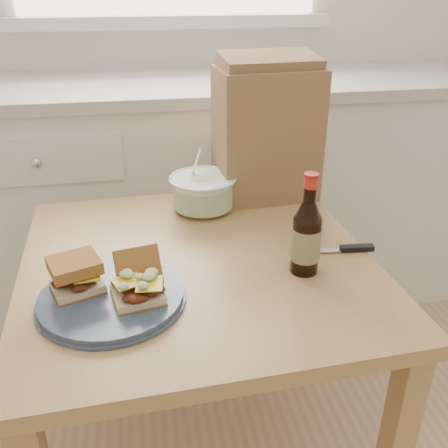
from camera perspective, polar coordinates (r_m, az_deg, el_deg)
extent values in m
cube|color=white|center=(2.11, -4.64, 2.96)|extent=(2.40, 0.60, 0.90)
cube|color=beige|center=(1.97, -5.16, 15.55)|extent=(2.50, 0.64, 0.04)
cube|color=tan|center=(1.21, -3.00, -4.71)|extent=(0.86, 0.86, 0.04)
cube|color=tan|center=(1.71, -17.33, -9.51)|extent=(0.06, 0.06, 0.65)
cube|color=tan|center=(1.77, 6.96, -6.77)|extent=(0.06, 0.06, 0.65)
cylinder|color=#3A4A5E|center=(1.07, -12.74, -8.23)|extent=(0.30, 0.30, 0.02)
cube|color=beige|center=(1.09, -16.40, -6.78)|extent=(0.12, 0.12, 0.02)
cube|color=yellow|center=(1.08, -16.61, -5.41)|extent=(0.07, 0.07, 0.00)
cube|color=#A65E2C|center=(1.07, -16.74, -4.52)|extent=(0.12, 0.12, 0.03)
cube|color=beige|center=(1.04, -9.80, -7.99)|extent=(0.11, 0.11, 0.02)
cube|color=yellow|center=(1.02, -9.93, -6.56)|extent=(0.07, 0.07, 0.00)
cube|color=#A65E2C|center=(1.07, -9.78, -4.89)|extent=(0.10, 0.08, 0.08)
cone|color=white|center=(1.43, -2.41, 3.46)|extent=(0.18, 0.18, 0.10)
cylinder|color=beige|center=(1.43, -2.41, 3.29)|extent=(0.17, 0.17, 0.06)
torus|color=white|center=(1.41, -2.45, 5.27)|extent=(0.19, 0.19, 0.01)
cylinder|color=silver|center=(1.42, -3.32, 6.76)|extent=(0.04, 0.08, 0.13)
cylinder|color=black|center=(1.13, 9.30, -2.43)|extent=(0.06, 0.06, 0.13)
cone|color=black|center=(1.09, 9.63, 1.55)|extent=(0.06, 0.06, 0.04)
cylinder|color=black|center=(1.07, 9.83, 3.89)|extent=(0.03, 0.03, 0.06)
cylinder|color=red|center=(1.07, 9.89, 4.68)|extent=(0.03, 0.03, 0.02)
cylinder|color=maroon|center=(1.06, 9.96, 5.49)|extent=(0.03, 0.03, 0.01)
cylinder|color=#323F1F|center=(1.13, 9.32, -2.20)|extent=(0.07, 0.07, 0.08)
cube|color=silver|center=(1.24, 10.87, -3.03)|extent=(0.14, 0.03, 0.00)
cube|color=black|center=(1.27, 14.95, -2.67)|extent=(0.08, 0.03, 0.01)
cube|color=#8F6845|center=(1.49, 4.87, 10.14)|extent=(0.30, 0.21, 0.38)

